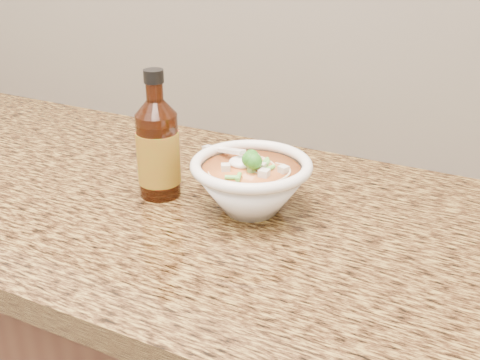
% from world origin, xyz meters
% --- Properties ---
extents(counter_slab, '(4.00, 0.68, 0.04)m').
position_xyz_m(counter_slab, '(0.00, 1.68, 0.88)').
color(counter_slab, olive).
rests_on(counter_slab, cabinet).
extents(soup_bowl, '(0.21, 0.19, 0.11)m').
position_xyz_m(soup_bowl, '(0.15, 1.68, 0.95)').
color(soup_bowl, white).
rests_on(soup_bowl, counter_slab).
extents(hot_sauce_bottle, '(0.08, 0.08, 0.22)m').
position_xyz_m(hot_sauce_bottle, '(-0.01, 1.66, 0.98)').
color(hot_sauce_bottle, '#401708').
rests_on(hot_sauce_bottle, counter_slab).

